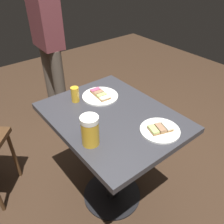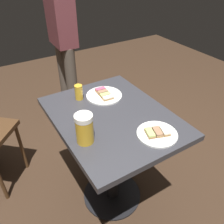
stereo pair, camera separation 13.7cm
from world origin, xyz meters
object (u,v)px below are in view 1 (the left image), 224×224
at_px(beer_mug, 90,130).
at_px(beer_glass_small, 75,94).
at_px(plate_near, 100,96).
at_px(plate_far, 160,130).
at_px(patron_standing, 48,37).

xyz_separation_m(beer_mug, beer_glass_small, (-0.38, 0.15, -0.03)).
height_order(plate_near, beer_mug, beer_mug).
xyz_separation_m(plate_far, beer_glass_small, (-0.54, -0.20, 0.04)).
xyz_separation_m(plate_near, beer_glass_small, (-0.06, -0.16, 0.04)).
bearing_deg(beer_glass_small, plate_near, 70.28).
distance_m(plate_far, beer_mug, 0.39).
distance_m(plate_near, patron_standing, 0.93).
bearing_deg(plate_near, beer_mug, -42.57).
distance_m(plate_far, patron_standing, 1.41).
relative_size(beer_mug, beer_glass_small, 1.63).
bearing_deg(beer_glass_small, beer_mug, -20.83).
relative_size(plate_far, beer_mug, 1.33).
height_order(plate_near, plate_far, same).
relative_size(plate_far, beer_glass_small, 2.18).
bearing_deg(patron_standing, beer_mug, -15.81).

